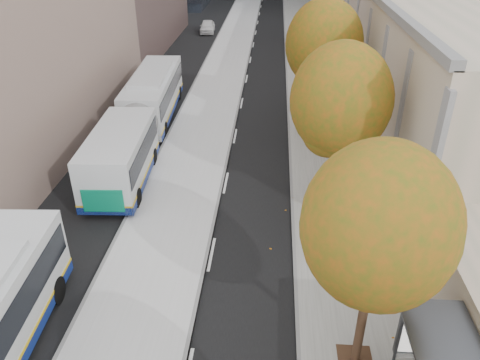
{
  "coord_description": "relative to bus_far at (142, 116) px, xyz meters",
  "views": [
    {
      "loc": [
        0.68,
        2.66,
        12.44
      ],
      "look_at": [
        -0.59,
        19.99,
        2.5
      ],
      "focal_mm": 35.0,
      "sensor_mm": 36.0,
      "label": 1
    }
  ],
  "objects": [
    {
      "name": "tree_c",
      "position": [
        10.89,
        -15.95,
        3.62
      ],
      "size": [
        4.2,
        4.2,
        7.28
      ],
      "color": "black",
      "rests_on": "sidewalk"
    },
    {
      "name": "sidewalk",
      "position": [
        11.42,
        6.05,
        -1.59
      ],
      "size": [
        4.75,
        150.0,
        0.08
      ],
      "primitive_type": "cube",
      "color": "gray",
      "rests_on": "ground"
    },
    {
      "name": "bus_platform",
      "position": [
        3.42,
        6.05,
        -1.55
      ],
      "size": [
        4.25,
        150.0,
        0.15
      ],
      "primitive_type": "cube",
      "color": "silver",
      "rests_on": "ground"
    },
    {
      "name": "tree_d",
      "position": [
        10.89,
        -6.95,
        3.84
      ],
      "size": [
        4.4,
        4.4,
        7.6
      ],
      "color": "black",
      "rests_on": "sidewalk"
    },
    {
      "name": "bus_far",
      "position": [
        0.0,
        0.0,
        0.0
      ],
      "size": [
        3.56,
        17.98,
        2.98
      ],
      "rotation": [
        0.0,
        0.0,
        0.05
      ],
      "color": "#BABEC1",
      "rests_on": "ground"
    },
    {
      "name": "distant_car",
      "position": [
        -0.11,
        30.66,
        -0.92
      ],
      "size": [
        1.94,
        4.24,
        1.41
      ],
      "primitive_type": "imported",
      "rotation": [
        0.0,
        0.0,
        0.07
      ],
      "color": "silver",
      "rests_on": "ground"
    },
    {
      "name": "tree_e",
      "position": [
        10.89,
        2.05,
        4.06
      ],
      "size": [
        4.6,
        4.6,
        7.92
      ],
      "color": "black",
      "rests_on": "sidewalk"
    }
  ]
}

